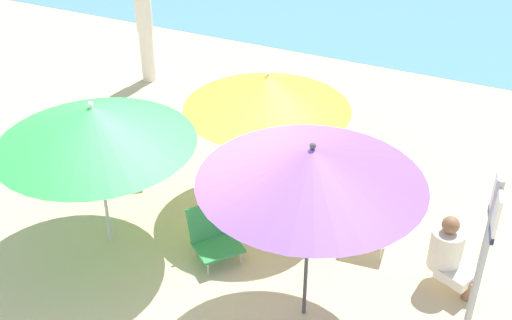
% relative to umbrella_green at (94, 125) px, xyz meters
% --- Properties ---
extents(ground_plane, '(40.00, 40.00, 0.00)m').
position_rel_umbrella_green_xyz_m(ground_plane, '(0.93, 0.26, -1.57)').
color(ground_plane, beige).
extents(umbrella_green, '(2.19, 2.19, 1.85)m').
position_rel_umbrella_green_xyz_m(umbrella_green, '(0.00, 0.00, 0.00)').
color(umbrella_green, silver).
rests_on(umbrella_green, ground_plane).
extents(umbrella_yellow, '(2.02, 2.02, 1.81)m').
position_rel_umbrella_green_xyz_m(umbrella_yellow, '(1.32, 1.58, -0.03)').
color(umbrella_yellow, silver).
rests_on(umbrella_yellow, ground_plane).
extents(umbrella_purple, '(2.12, 2.12, 2.05)m').
position_rel_umbrella_green_xyz_m(umbrella_purple, '(2.52, -0.12, 0.25)').
color(umbrella_purple, '#4C4C51').
rests_on(umbrella_purple, ground_plane).
extents(beach_chair_a, '(0.69, 0.69, 0.66)m').
position_rel_umbrella_green_xyz_m(beach_chair_a, '(-0.56, 1.25, -1.22)').
color(beach_chair_a, white).
rests_on(beach_chair_a, ground_plane).
extents(beach_chair_b, '(0.66, 0.68, 0.59)m').
position_rel_umbrella_green_xyz_m(beach_chair_b, '(0.60, 2.69, -1.25)').
color(beach_chair_b, white).
rests_on(beach_chair_b, ground_plane).
extents(beach_chair_c, '(0.55, 0.55, 0.63)m').
position_rel_umbrella_green_xyz_m(beach_chair_c, '(2.78, 1.25, -1.25)').
color(beach_chair_c, white).
rests_on(beach_chair_c, ground_plane).
extents(beach_chair_d, '(0.73, 0.72, 0.61)m').
position_rel_umbrella_green_xyz_m(beach_chair_d, '(1.24, 0.29, -1.27)').
color(beach_chair_d, '#33934C').
rests_on(beach_chair_d, ground_plane).
extents(person_a, '(0.58, 0.48, 0.88)m').
position_rel_umbrella_green_xyz_m(person_a, '(3.75, 0.92, -1.13)').
color(person_a, silver).
rests_on(person_a, ground_plane).
extents(person_b, '(0.28, 0.28, 1.81)m').
position_rel_umbrella_green_xyz_m(person_b, '(-2.03, 3.97, -0.64)').
color(person_b, silver).
rests_on(person_b, ground_plane).
extents(warning_sign, '(0.10, 0.43, 2.36)m').
position_rel_umbrella_green_xyz_m(warning_sign, '(4.09, -0.52, -0.07)').
color(warning_sign, '#ADADB2').
rests_on(warning_sign, ground_plane).
extents(swim_ring, '(0.50, 0.50, 0.11)m').
position_rel_umbrella_green_xyz_m(swim_ring, '(-1.03, 0.88, -1.52)').
color(swim_ring, '#238CD8').
rests_on(swim_ring, ground_plane).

